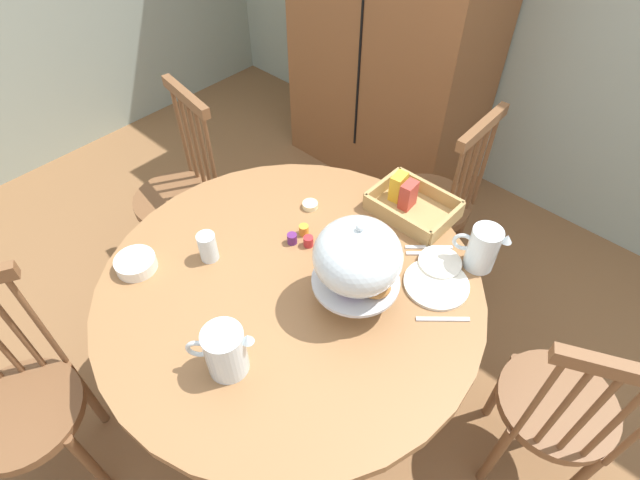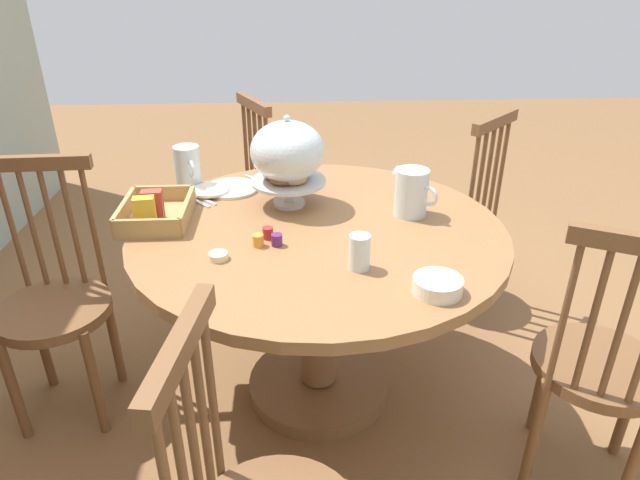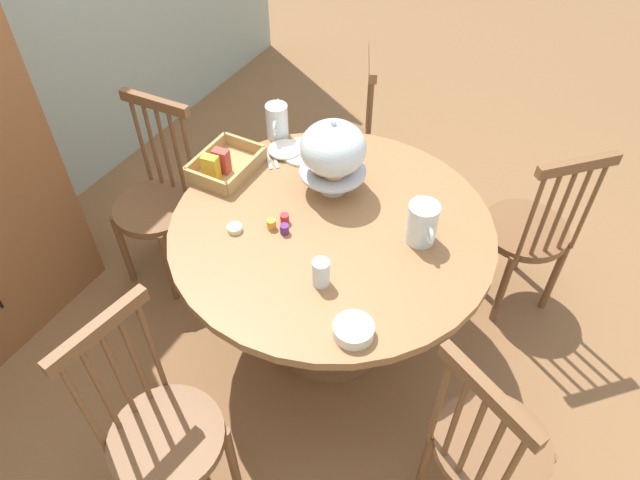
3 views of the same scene
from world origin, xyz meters
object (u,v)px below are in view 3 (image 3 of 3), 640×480
china_plate_large (304,152)px  drinking_glass (321,273)px  pastry_stand_with_dome (333,151)px  cereal_basket (224,165)px  windsor_chair_host_seat (162,434)px  windsor_chair_by_cabinet (528,233)px  windsor_chair_facing_door (342,144)px  cereal_bowl (353,330)px  windsor_chair_near_window (487,449)px  china_plate_small (285,149)px  orange_juice_pitcher (277,123)px  dining_table (331,257)px  milk_pitcher (422,225)px  windsor_chair_far_side (158,205)px  butter_dish (235,228)px

china_plate_large → drinking_glass: bearing=-146.2°
pastry_stand_with_dome → cereal_basket: size_ratio=1.09×
windsor_chair_host_seat → china_plate_large: (1.30, 0.17, 0.29)m
windsor_chair_by_cabinet → drinking_glass: size_ratio=8.86×
windsor_chair_facing_door → cereal_bowl: windsor_chair_facing_door is taller
windsor_chair_near_window → china_plate_small: windsor_chair_near_window is taller
orange_juice_pitcher → china_plate_large: (-0.05, -0.17, -0.07)m
dining_table → china_plate_large: china_plate_large is taller
dining_table → china_plate_large: (0.36, 0.33, 0.20)m
windsor_chair_near_window → windsor_chair_host_seat: bearing=115.5°
milk_pitcher → china_plate_large: milk_pitcher is taller
cereal_basket → cereal_bowl: (-0.52, -0.88, -0.01)m
windsor_chair_far_side → butter_dish: windsor_chair_far_side is taller
dining_table → milk_pitcher: (0.09, -0.34, 0.27)m
windsor_chair_by_cabinet → milk_pitcher: bearing=147.7°
orange_juice_pitcher → drinking_glass: (-0.71, -0.61, -0.02)m
windsor_chair_far_side → cereal_basket: (0.09, -0.38, 0.32)m
windsor_chair_facing_door → windsor_chair_host_seat: bearing=-173.2°
windsor_chair_by_cabinet → cereal_bowl: windsor_chair_by_cabinet is taller
pastry_stand_with_dome → butter_dish: (-0.41, 0.22, -0.19)m
cereal_basket → pastry_stand_with_dome: bearing=-75.7°
windsor_chair_host_seat → china_plate_large: size_ratio=4.43×
dining_table → windsor_chair_near_window: windsor_chair_near_window is taller
windsor_chair_host_seat → cereal_basket: bearing=21.8°
butter_dish → windsor_chair_host_seat: bearing=-167.9°
windsor_chair_by_cabinet → milk_pitcher: size_ratio=5.67×
milk_pitcher → butter_dish: (-0.30, 0.66, -0.07)m
cereal_basket → drinking_glass: size_ratio=2.87×
dining_table → cereal_basket: cereal_basket is taller
windsor_chair_near_window → windsor_chair_far_side: same height
china_plate_small → butter_dish: same height
windsor_chair_facing_door → butter_dish: 1.13m
windsor_chair_facing_door → butter_dish: size_ratio=16.25×
milk_pitcher → china_plate_small: milk_pitcher is taller
windsor_chair_by_cabinet → windsor_chair_far_side: same height
windsor_chair_host_seat → china_plate_large: bearing=7.2°
windsor_chair_near_window → windsor_chair_facing_door: size_ratio=1.00×
windsor_chair_near_window → windsor_chair_far_side: (0.45, 1.79, 0.00)m
windsor_chair_far_side → cereal_basket: 0.51m
cereal_basket → butter_dish: size_ratio=5.27×
pastry_stand_with_dome → china_plate_small: 0.38m
pastry_stand_with_dome → china_plate_small: (0.12, 0.31, -0.18)m
windsor_chair_by_cabinet → windsor_chair_facing_door: same height
pastry_stand_with_dome → orange_juice_pitcher: bearing=61.6°
pastry_stand_with_dome → cereal_bowl: (-0.64, -0.41, -0.17)m
windsor_chair_host_seat → butter_dish: size_ratio=16.25×
windsor_chair_near_window → windsor_chair_by_cabinet: size_ratio=1.00×
windsor_chair_by_cabinet → cereal_basket: size_ratio=3.09×
windsor_chair_by_cabinet → china_plate_small: windsor_chair_by_cabinet is taller
dining_table → cereal_bowl: bearing=-144.8°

